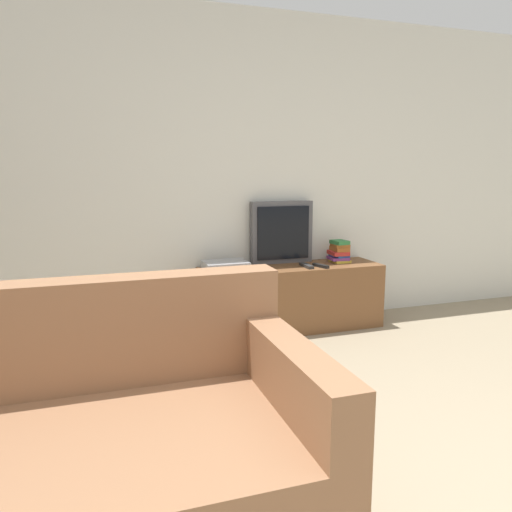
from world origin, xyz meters
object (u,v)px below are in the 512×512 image
couch (54,478)px  remote_on_stand (306,266)px  set_top_box (225,266)px  book_stack (339,252)px  tv_stand (291,298)px  television (282,232)px  remote_secondary (321,266)px

couch → remote_on_stand: couch is taller
set_top_box → couch: bearing=-119.5°
couch → book_stack: couch is taller
tv_stand → couch: couch is taller
television → remote_secondary: 0.45m
television → remote_secondary: size_ratio=3.27×
book_stack → remote_on_stand: bearing=-161.4°
tv_stand → set_top_box: (-0.57, 0.02, 0.31)m
television → set_top_box: bearing=-163.8°
remote_on_stand → tv_stand: bearing=142.5°
tv_stand → remote_on_stand: size_ratio=7.78×
book_stack → remote_on_stand: (-0.37, -0.12, -0.08)m
couch → remote_on_stand: bearing=47.8°
tv_stand → remote_on_stand: remote_on_stand is taller
couch → remote_secondary: 2.78m
remote_secondary → set_top_box: (-0.77, 0.14, 0.02)m
television → remote_on_stand: (0.12, -0.25, -0.25)m
tv_stand → set_top_box: 0.64m
set_top_box → remote_secondary: bearing=-10.0°
tv_stand → remote_on_stand: 0.31m
book_stack → remote_on_stand: book_stack is taller
book_stack → set_top_box: book_stack is taller
book_stack → set_top_box: (-1.03, -0.03, -0.05)m
tv_stand → set_top_box: bearing=178.2°
couch → tv_stand: bearing=50.4°
couch → remote_on_stand: size_ratio=9.28×
television → couch: 2.88m
book_stack → remote_secondary: book_stack is taller
tv_stand → book_stack: (0.46, 0.05, 0.36)m
tv_stand → book_stack: 0.59m
remote_on_stand → couch: bearing=-132.8°
couch → set_top_box: size_ratio=5.29×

